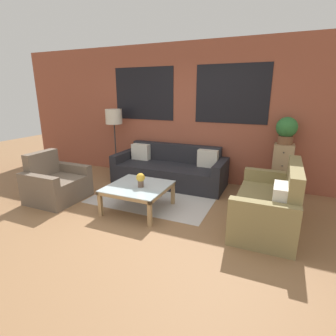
% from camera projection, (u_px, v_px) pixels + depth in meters
% --- Properties ---
extents(ground_plane, '(16.00, 16.00, 0.00)m').
position_uv_depth(ground_plane, '(125.00, 226.00, 3.74)').
color(ground_plane, '#8E6642').
extents(wall_back_brick, '(8.40, 0.09, 2.80)m').
position_uv_depth(wall_back_brick, '(185.00, 113.00, 5.50)').
color(wall_back_brick, brown).
rests_on(wall_back_brick, ground_plane).
extents(rug, '(2.13, 1.55, 0.00)m').
position_uv_depth(rug, '(156.00, 196.00, 4.82)').
color(rug, '#BCB7B2').
rests_on(rug, ground_plane).
extents(couch_dark, '(2.30, 0.88, 0.78)m').
position_uv_depth(couch_dark, '(170.00, 170.00, 5.44)').
color(couch_dark, '#232328').
rests_on(couch_dark, ground_plane).
extents(settee_vintage, '(0.80, 1.53, 0.92)m').
position_uv_depth(settee_vintage, '(269.00, 205.00, 3.67)').
color(settee_vintage, olive).
rests_on(settee_vintage, ground_plane).
extents(armchair_corner, '(0.80, 0.90, 0.84)m').
position_uv_depth(armchair_corner, '(56.00, 184.00, 4.60)').
color(armchair_corner, '#6B5B4C').
rests_on(armchair_corner, ground_plane).
extents(coffee_table, '(0.93, 0.93, 0.41)m').
position_uv_depth(coffee_table, '(138.00, 189.00, 4.17)').
color(coffee_table, silver).
rests_on(coffee_table, ground_plane).
extents(floor_lamp, '(0.36, 0.36, 1.48)m').
position_uv_depth(floor_lamp, '(114.00, 119.00, 5.77)').
color(floor_lamp, '#2D2D2D').
rests_on(floor_lamp, ground_plane).
extents(drawer_cabinet, '(0.34, 0.36, 0.95)m').
position_uv_depth(drawer_cabinet, '(281.00, 170.00, 4.78)').
color(drawer_cabinet, tan).
rests_on(drawer_cabinet, ground_plane).
extents(potted_plant, '(0.36, 0.36, 0.48)m').
position_uv_depth(potted_plant, '(287.00, 129.00, 4.57)').
color(potted_plant, brown).
rests_on(potted_plant, drawer_cabinet).
extents(flower_vase, '(0.14, 0.14, 0.22)m').
position_uv_depth(flower_vase, '(141.00, 179.00, 4.07)').
color(flower_vase, brown).
rests_on(flower_vase, coffee_table).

